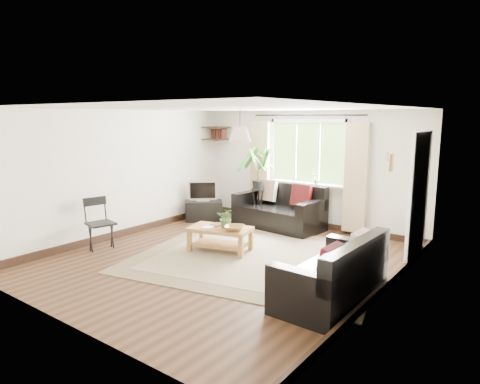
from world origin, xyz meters
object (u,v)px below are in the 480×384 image
Objects in this scene: sofa_back at (278,207)px; coffee_table at (220,239)px; palm_stand at (258,186)px; folding_chair at (101,225)px; tv_stand at (204,211)px; sofa_right at (331,270)px.

sofa_back is 1.76× the size of coffee_table.
sofa_back is 0.67m from palm_stand.
coffee_table is 1.16× the size of folding_chair.
sofa_back is 3.52m from folding_chair.
tv_stand is (-1.71, 1.52, 0.00)m from coffee_table.
sofa_right is at bearing -70.86° from tv_stand.
sofa_right is at bearing -42.54° from palm_stand.
folding_chair is at bearing -132.03° from tv_stand.
sofa_right is 4.08m from folding_chair.
tv_stand is 1.36m from palm_stand.
tv_stand is 2.68m from folding_chair.
palm_stand is at bearing -178.42° from sofa_back.
sofa_back is at bearing -15.09° from folding_chair.
sofa_right is at bearing -42.69° from sofa_back.
coffee_table is 2.16m from palm_stand.
sofa_back is at bearing -136.17° from sofa_right.
folding_chair is at bearing -112.84° from sofa_back.
coffee_table is (0.05, -1.96, -0.22)m from sofa_back.
sofa_back reaches higher than sofa_right.
palm_stand is (-0.58, 1.99, 0.61)m from coffee_table.
coffee_table is at bearing -43.08° from folding_chair.
folding_chair is (-1.65, -3.10, 0.02)m from sofa_back.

